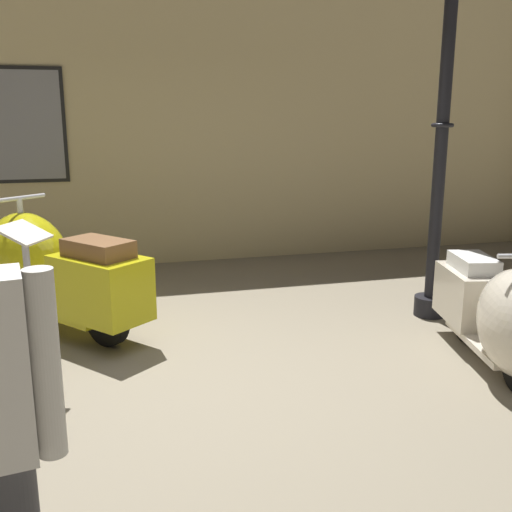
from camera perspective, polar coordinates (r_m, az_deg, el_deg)
The scene contains 6 objects.
ground_plane at distance 4.08m, azimuth -6.17°, elevation -12.75°, with size 60.00×60.00×0.00m, color gray.
showroom_back_wall at distance 7.32m, azimuth -9.54°, elevation 12.27°, with size 18.00×0.63×3.34m.
scooter_0 at distance 5.33m, azimuth -19.47°, elevation -1.29°, with size 1.56×1.75×1.12m.
scooter_1 at distance 4.50m, azimuth 22.77°, elevation -5.32°, with size 0.76×1.60×0.94m.
lamppost at distance 5.41m, azimuth 17.83°, elevation 15.15°, with size 0.34×0.34×3.29m.
info_stanchion at distance 4.15m, azimuth -20.82°, elevation -6.05°, with size 0.34×0.39×1.13m.
Camera 1 is at (-0.52, -3.63, 1.80)m, focal length 41.35 mm.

